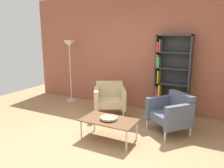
% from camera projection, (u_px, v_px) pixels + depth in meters
% --- Properties ---
extents(ground_plane, '(8.32, 8.32, 0.00)m').
position_uv_depth(ground_plane, '(84.00, 146.00, 3.88)').
color(ground_plane, '#9E7751').
extents(brick_back_panel, '(6.40, 0.12, 2.90)m').
position_uv_depth(brick_back_panel, '(137.00, 52.00, 5.69)').
color(brick_back_panel, '#9E5642').
rests_on(brick_back_panel, ground_plane).
extents(bookshelf_tall, '(0.80, 0.30, 1.90)m').
position_uv_depth(bookshelf_tall, '(170.00, 77.00, 5.22)').
color(bookshelf_tall, '#333338').
rests_on(bookshelf_tall, ground_plane).
extents(coffee_table_low, '(1.00, 0.56, 0.40)m').
position_uv_depth(coffee_table_low, '(109.00, 121.00, 4.01)').
color(coffee_table_low, brown).
rests_on(coffee_table_low, ground_plane).
extents(decorative_bowl, '(0.32, 0.32, 0.05)m').
position_uv_depth(decorative_bowl, '(109.00, 118.00, 3.99)').
color(decorative_bowl, tan).
rests_on(decorative_bowl, coffee_table_low).
extents(armchair_near_window, '(0.93, 0.91, 0.78)m').
position_uv_depth(armchair_near_window, '(110.00, 98.00, 5.30)').
color(armchair_near_window, '#C6B289').
rests_on(armchair_near_window, ground_plane).
extents(armchair_spare_guest, '(0.95, 0.94, 0.78)m').
position_uv_depth(armchair_spare_guest, '(171.00, 112.00, 4.34)').
color(armchair_spare_guest, '#4C566B').
rests_on(armchair_spare_guest, ground_plane).
extents(floor_lamp_torchiere, '(0.32, 0.32, 1.74)m').
position_uv_depth(floor_lamp_torchiere, '(70.00, 51.00, 6.22)').
color(floor_lamp_torchiere, silver).
rests_on(floor_lamp_torchiere, ground_plane).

